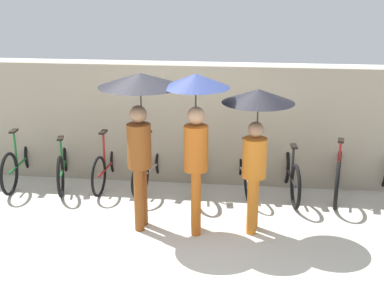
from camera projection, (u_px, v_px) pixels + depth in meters
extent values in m
plane|color=beige|center=(182.00, 242.00, 7.01)|extent=(30.00, 30.00, 0.00)
cube|color=gray|center=(199.00, 126.00, 8.72)|extent=(13.92, 0.12, 1.98)
torus|color=black|center=(32.00, 152.00, 9.45)|extent=(0.10, 0.69, 0.69)
torus|color=black|center=(9.00, 174.00, 8.43)|extent=(0.10, 0.69, 0.69)
cylinder|color=#19662D|center=(21.00, 162.00, 8.94)|extent=(0.11, 1.07, 0.04)
cylinder|color=#19662D|center=(15.00, 149.00, 8.67)|extent=(0.04, 0.04, 0.59)
cube|color=black|center=(13.00, 131.00, 8.58)|extent=(0.10, 0.21, 0.03)
cylinder|color=#19662D|center=(30.00, 132.00, 9.34)|extent=(0.04, 0.04, 0.75)
cylinder|color=#19662D|center=(28.00, 111.00, 9.22)|extent=(0.44, 0.06, 0.03)
torus|color=black|center=(67.00, 155.00, 9.35)|extent=(0.21, 0.66, 0.66)
torus|color=black|center=(61.00, 177.00, 8.35)|extent=(0.21, 0.66, 0.66)
cylinder|color=#19662D|center=(64.00, 165.00, 8.85)|extent=(0.29, 1.04, 0.04)
cylinder|color=#19662D|center=(62.00, 154.00, 8.60)|extent=(0.04, 0.04, 0.51)
cube|color=black|center=(60.00, 138.00, 8.52)|extent=(0.14, 0.22, 0.03)
cylinder|color=#19662D|center=(65.00, 135.00, 9.24)|extent=(0.04, 0.04, 0.72)
cylinder|color=#19662D|center=(64.00, 115.00, 9.13)|extent=(0.43, 0.13, 0.03)
torus|color=black|center=(117.00, 157.00, 9.28)|extent=(0.07, 0.65, 0.65)
torus|color=black|center=(99.00, 177.00, 8.37)|extent=(0.07, 0.65, 0.65)
cylinder|color=maroon|center=(108.00, 166.00, 8.82)|extent=(0.08, 0.96, 0.04)
cylinder|color=maroon|center=(104.00, 152.00, 8.57)|extent=(0.04, 0.04, 0.62)
cube|color=black|center=(103.00, 132.00, 8.47)|extent=(0.10, 0.20, 0.03)
cylinder|color=maroon|center=(116.00, 135.00, 9.16)|extent=(0.04, 0.04, 0.77)
cylinder|color=maroon|center=(115.00, 114.00, 9.04)|extent=(0.44, 0.05, 0.03)
torus|color=black|center=(163.00, 159.00, 9.19)|extent=(0.17, 0.65, 0.65)
torus|color=black|center=(140.00, 179.00, 8.27)|extent=(0.17, 0.65, 0.65)
cylinder|color=#A59E93|center=(152.00, 168.00, 8.73)|extent=(0.23, 0.99, 0.04)
cylinder|color=#A59E93|center=(148.00, 153.00, 8.47)|extent=(0.04, 0.04, 0.64)
cube|color=black|center=(147.00, 133.00, 8.37)|extent=(0.13, 0.21, 0.03)
cylinder|color=#A59E93|center=(163.00, 138.00, 9.08)|extent=(0.04, 0.04, 0.73)
cylinder|color=#A59E93|center=(162.00, 118.00, 8.96)|extent=(0.44, 0.11, 0.03)
torus|color=black|center=(197.00, 160.00, 9.01)|extent=(0.13, 0.72, 0.72)
torus|color=black|center=(196.00, 181.00, 8.11)|extent=(0.13, 0.72, 0.72)
cylinder|color=#19662D|center=(197.00, 170.00, 8.56)|extent=(0.12, 0.95, 0.04)
cylinder|color=#19662D|center=(196.00, 155.00, 8.31)|extent=(0.04, 0.04, 0.61)
cube|color=black|center=(197.00, 136.00, 8.21)|extent=(0.11, 0.21, 0.03)
cylinder|color=#19662D|center=(197.00, 140.00, 8.90)|extent=(0.04, 0.04, 0.71)
cylinder|color=#19662D|center=(197.00, 120.00, 8.80)|extent=(0.44, 0.07, 0.03)
torus|color=black|center=(238.00, 161.00, 9.06)|extent=(0.18, 0.64, 0.65)
torus|color=black|center=(249.00, 183.00, 8.12)|extent=(0.18, 0.64, 0.65)
cylinder|color=#A59E93|center=(243.00, 172.00, 8.59)|extent=(0.24, 0.98, 0.04)
cylinder|color=#A59E93|center=(246.00, 158.00, 8.34)|extent=(0.04, 0.04, 0.58)
cube|color=black|center=(246.00, 140.00, 8.25)|extent=(0.13, 0.21, 0.03)
cylinder|color=#A59E93|center=(238.00, 143.00, 8.96)|extent=(0.04, 0.04, 0.63)
cylinder|color=#A59E93|center=(239.00, 125.00, 8.87)|extent=(0.44, 0.12, 0.03)
torus|color=black|center=(285.00, 164.00, 8.89)|extent=(0.12, 0.68, 0.68)
torus|color=black|center=(296.00, 187.00, 7.93)|extent=(0.12, 0.68, 0.68)
cylinder|color=black|center=(290.00, 175.00, 8.41)|extent=(0.14, 1.01, 0.04)
cylinder|color=black|center=(293.00, 163.00, 8.16)|extent=(0.04, 0.04, 0.51)
cube|color=black|center=(294.00, 146.00, 8.08)|extent=(0.11, 0.21, 0.03)
cylinder|color=black|center=(286.00, 144.00, 8.79)|extent=(0.04, 0.04, 0.68)
cylinder|color=black|center=(287.00, 124.00, 8.69)|extent=(0.44, 0.07, 0.03)
torus|color=black|center=(339.00, 165.00, 8.78)|extent=(0.18, 0.73, 0.73)
torus|color=black|center=(337.00, 186.00, 7.90)|extent=(0.18, 0.73, 0.73)
cylinder|color=maroon|center=(338.00, 175.00, 8.34)|extent=(0.20, 0.95, 0.04)
cylinder|color=maroon|center=(339.00, 160.00, 8.10)|extent=(0.04, 0.04, 0.60)
cube|color=black|center=(341.00, 140.00, 8.00)|extent=(0.12, 0.21, 0.03)
cylinder|color=maroon|center=(341.00, 146.00, 8.68)|extent=(0.04, 0.04, 0.64)
cylinder|color=maroon|center=(342.00, 127.00, 8.59)|extent=(0.44, 0.10, 0.03)
torus|color=black|center=(383.00, 165.00, 8.74)|extent=(0.12, 0.74, 0.73)
cylinder|color=brown|center=(139.00, 200.00, 7.21)|extent=(0.13, 0.13, 0.88)
cylinder|color=brown|center=(143.00, 195.00, 7.38)|extent=(0.13, 0.13, 0.88)
cylinder|color=brown|center=(139.00, 146.00, 7.07)|extent=(0.32, 0.32, 0.60)
sphere|color=#997051|center=(138.00, 114.00, 6.94)|extent=(0.23, 0.23, 0.23)
cylinder|color=#332D28|center=(141.00, 114.00, 7.08)|extent=(0.02, 0.02, 0.74)
cone|color=black|center=(140.00, 80.00, 6.94)|extent=(1.11, 1.11, 0.18)
cylinder|color=#B25619|center=(196.00, 204.00, 7.08)|extent=(0.13, 0.13, 0.89)
cylinder|color=#B25619|center=(196.00, 199.00, 7.26)|extent=(0.13, 0.13, 0.89)
cylinder|color=#B25619|center=(196.00, 148.00, 6.94)|extent=(0.32, 0.32, 0.61)
sphere|color=tan|center=(196.00, 116.00, 6.81)|extent=(0.23, 0.23, 0.23)
cylinder|color=#332D28|center=(196.00, 115.00, 6.95)|extent=(0.02, 0.02, 0.74)
cone|color=#19234C|center=(196.00, 81.00, 6.81)|extent=(0.89, 0.89, 0.18)
cylinder|color=#C66B1E|center=(252.00, 207.00, 7.13)|extent=(0.13, 0.13, 0.79)
cylinder|color=#C66B1E|center=(254.00, 201.00, 7.29)|extent=(0.13, 0.13, 0.79)
cylinder|color=#C66B1E|center=(255.00, 158.00, 7.01)|extent=(0.32, 0.32, 0.53)
sphere|color=#997051|center=(256.00, 129.00, 6.89)|extent=(0.20, 0.20, 0.20)
cylinder|color=#332D28|center=(257.00, 128.00, 7.03)|extent=(0.02, 0.02, 0.68)
cone|color=black|center=(258.00, 96.00, 6.89)|extent=(0.95, 0.95, 0.18)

